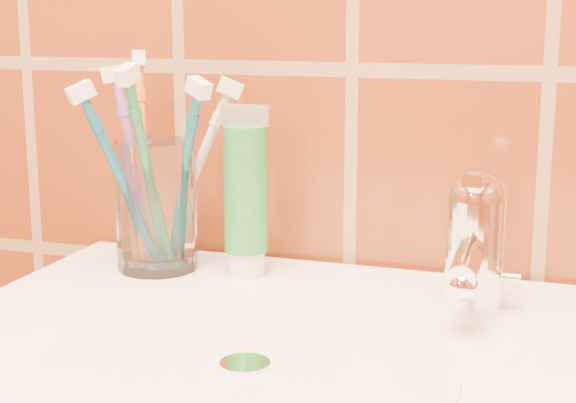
% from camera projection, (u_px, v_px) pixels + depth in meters
% --- Properties ---
extents(glass_tumbler, '(0.09, 0.09, 0.13)m').
position_uv_depth(glass_tumbler, '(156.00, 206.00, 0.85)').
color(glass_tumbler, white).
rests_on(glass_tumbler, pedestal_sink).
extents(toothpaste_tube, '(0.05, 0.04, 0.16)m').
position_uv_depth(toothpaste_tube, '(246.00, 197.00, 0.83)').
color(toothpaste_tube, white).
rests_on(toothpaste_tube, pedestal_sink).
extents(faucet, '(0.05, 0.11, 0.12)m').
position_uv_depth(faucet, '(474.00, 237.00, 0.73)').
color(faucet, white).
rests_on(faucet, pedestal_sink).
extents(toothbrush_0, '(0.07, 0.07, 0.21)m').
position_uv_depth(toothbrush_0, '(136.00, 172.00, 0.84)').
color(toothbrush_0, '#7F4EA7').
rests_on(toothbrush_0, glass_tumbler).
extents(toothbrush_1, '(0.14, 0.13, 0.19)m').
position_uv_depth(toothbrush_1, '(194.00, 175.00, 0.86)').
color(toothbrush_1, silver).
rests_on(toothbrush_1, glass_tumbler).
extents(toothbrush_2, '(0.15, 0.16, 0.21)m').
position_uv_depth(toothbrush_2, '(123.00, 182.00, 0.82)').
color(toothbrush_2, '#0D5574').
rests_on(toothbrush_2, glass_tumbler).
extents(toothbrush_3, '(0.10, 0.13, 0.22)m').
position_uv_depth(toothbrush_3, '(143.00, 161.00, 0.87)').
color(toothbrush_3, orange).
rests_on(toothbrush_3, glass_tumbler).
extents(toothbrush_4, '(0.04, 0.14, 0.22)m').
position_uv_depth(toothbrush_4, '(149.00, 174.00, 0.81)').
color(toothbrush_4, '#1F7743').
rests_on(toothbrush_4, glass_tumbler).
extents(toothbrush_5, '(0.13, 0.12, 0.20)m').
position_uv_depth(toothbrush_5, '(182.00, 178.00, 0.83)').
color(toothbrush_5, '#0E5A75').
rests_on(toothbrush_5, glass_tumbler).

